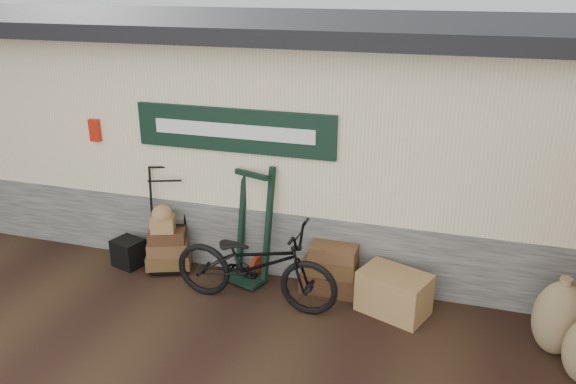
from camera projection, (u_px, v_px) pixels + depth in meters
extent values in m
plane|color=black|center=(232.00, 312.00, 6.67)|extent=(80.00, 80.00, 0.00)
cube|color=#4C4C47|center=(297.00, 196.00, 8.96)|extent=(14.00, 3.54, 0.90)
cube|color=beige|center=(297.00, 103.00, 8.42)|extent=(14.00, 3.50, 2.10)
cube|color=black|center=(295.00, 24.00, 7.87)|extent=(14.40, 4.10, 0.20)
cube|color=black|center=(234.00, 130.00, 6.91)|extent=(2.60, 0.06, 0.55)
cube|color=white|center=(233.00, 131.00, 6.88)|extent=(2.10, 0.01, 0.18)
cube|color=#B61F0D|center=(95.00, 130.00, 7.51)|extent=(0.14, 0.10, 0.30)
cube|color=brown|center=(394.00, 293.00, 6.58)|extent=(0.91, 0.76, 0.51)
cube|color=black|center=(129.00, 253.00, 7.68)|extent=(0.46, 0.42, 0.38)
imported|color=black|center=(255.00, 259.00, 6.64)|extent=(0.77, 2.07, 1.19)
ellipsoid|color=brown|center=(559.00, 318.00, 5.80)|extent=(0.53, 0.45, 0.84)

